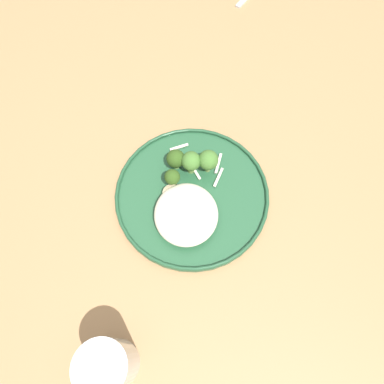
# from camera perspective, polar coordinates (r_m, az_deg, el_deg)

# --- Properties ---
(ground) EXTENTS (6.00, 6.00, 0.00)m
(ground) POSITION_cam_1_polar(r_m,az_deg,el_deg) (1.38, 1.27, -10.86)
(ground) COLOR #47423D
(wooden_dining_table) EXTENTS (1.40, 1.00, 0.74)m
(wooden_dining_table) POSITION_cam_1_polar(r_m,az_deg,el_deg) (0.76, 2.28, 0.54)
(wooden_dining_table) COLOR #9E754C
(wooden_dining_table) RESTS_ON ground
(dinner_plate) EXTENTS (0.29, 0.29, 0.02)m
(dinner_plate) POSITION_cam_1_polar(r_m,az_deg,el_deg) (0.65, 0.00, -0.41)
(dinner_plate) COLOR #235133
(dinner_plate) RESTS_ON wooden_dining_table
(noodle_bed) EXTENTS (0.12, 0.11, 0.04)m
(noodle_bed) POSITION_cam_1_polar(r_m,az_deg,el_deg) (0.62, -0.97, -3.67)
(noodle_bed) COLOR beige
(noodle_bed) RESTS_ON dinner_plate
(seared_scallop_tilted_round) EXTENTS (0.02, 0.02, 0.01)m
(seared_scallop_tilted_round) POSITION_cam_1_polar(r_m,az_deg,el_deg) (0.63, -1.19, -2.03)
(seared_scallop_tilted_round) COLOR #DBB77A
(seared_scallop_tilted_round) RESTS_ON dinner_plate
(seared_scallop_right_edge) EXTENTS (0.03, 0.03, 0.01)m
(seared_scallop_right_edge) POSITION_cam_1_polar(r_m,az_deg,el_deg) (0.62, -3.77, -5.80)
(seared_scallop_right_edge) COLOR beige
(seared_scallop_right_edge) RESTS_ON dinner_plate
(seared_scallop_large_seared) EXTENTS (0.03, 0.03, 0.01)m
(seared_scallop_large_seared) POSITION_cam_1_polar(r_m,az_deg,el_deg) (0.62, -1.09, -4.55)
(seared_scallop_large_seared) COLOR beige
(seared_scallop_large_seared) RESTS_ON dinner_plate
(seared_scallop_on_noodles) EXTENTS (0.03, 0.03, 0.02)m
(seared_scallop_on_noodles) POSITION_cam_1_polar(r_m,az_deg,el_deg) (0.64, -3.35, -0.31)
(seared_scallop_on_noodles) COLOR beige
(seared_scallop_on_noodles) RESTS_ON dinner_plate
(broccoli_floret_rear_charred) EXTENTS (0.04, 0.04, 0.06)m
(broccoli_floret_rear_charred) POSITION_cam_1_polar(r_m,az_deg,el_deg) (0.64, -0.14, 4.83)
(broccoli_floret_rear_charred) COLOR #7A994C
(broccoli_floret_rear_charred) RESTS_ON dinner_plate
(broccoli_floret_front_edge) EXTENTS (0.04, 0.04, 0.05)m
(broccoli_floret_front_edge) POSITION_cam_1_polar(r_m,az_deg,el_deg) (0.65, -2.71, 5.47)
(broccoli_floret_front_edge) COLOR #7A994C
(broccoli_floret_front_edge) RESTS_ON dinner_plate
(broccoli_floret_near_rim) EXTENTS (0.03, 0.03, 0.05)m
(broccoli_floret_near_rim) POSITION_cam_1_polar(r_m,az_deg,el_deg) (0.63, -3.26, 2.34)
(broccoli_floret_near_rim) COLOR #89A356
(broccoli_floret_near_rim) RESTS_ON dinner_plate
(broccoli_floret_left_leaning) EXTENTS (0.04, 0.04, 0.06)m
(broccoli_floret_left_leaning) POSITION_cam_1_polar(r_m,az_deg,el_deg) (0.64, 2.70, 5.15)
(broccoli_floret_left_leaning) COLOR #89A356
(broccoli_floret_left_leaning) RESTS_ON dinner_plate
(onion_sliver_short_strip) EXTENTS (0.04, 0.02, 0.00)m
(onion_sliver_short_strip) POSITION_cam_1_polar(r_m,az_deg,el_deg) (0.66, 4.38, 2.42)
(onion_sliver_short_strip) COLOR silver
(onion_sliver_short_strip) RESTS_ON dinner_plate
(onion_sliver_long_sliver) EXTENTS (0.05, 0.03, 0.00)m
(onion_sliver_long_sliver) POSITION_cam_1_polar(r_m,az_deg,el_deg) (0.67, 0.32, 3.61)
(onion_sliver_long_sliver) COLOR silver
(onion_sliver_long_sliver) RESTS_ON dinner_plate
(onion_sliver_curled_piece) EXTENTS (0.04, 0.02, 0.00)m
(onion_sliver_curled_piece) POSITION_cam_1_polar(r_m,az_deg,el_deg) (0.68, 4.38, 4.73)
(onion_sliver_curled_piece) COLOR silver
(onion_sliver_curled_piece) RESTS_ON dinner_plate
(onion_sliver_pale_crescent) EXTENTS (0.02, 0.04, 0.00)m
(onion_sliver_pale_crescent) POSITION_cam_1_polar(r_m,az_deg,el_deg) (0.69, -2.13, 7.41)
(onion_sliver_pale_crescent) COLOR silver
(onion_sliver_pale_crescent) RESTS_ON dinner_plate
(water_glass) EXTENTS (0.07, 0.07, 0.11)m
(water_glass) POSITION_cam_1_polar(r_m,az_deg,el_deg) (0.57, -13.40, -26.02)
(water_glass) COLOR silver
(water_glass) RESTS_ON wooden_dining_table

